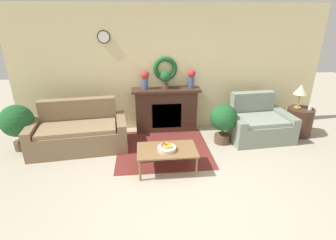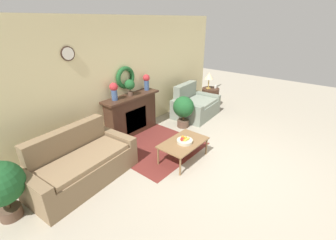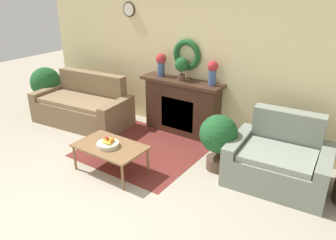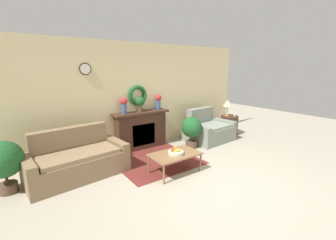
# 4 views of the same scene
# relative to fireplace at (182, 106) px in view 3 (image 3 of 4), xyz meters

# --- Properties ---
(ground_plane) EXTENTS (16.00, 16.00, 0.00)m
(ground_plane) POSITION_rel_fireplace_xyz_m (0.13, -2.53, -0.50)
(ground_plane) COLOR #ADA38E
(floor_rug) EXTENTS (1.80, 1.72, 0.01)m
(floor_rug) POSITION_rel_fireplace_xyz_m (-0.15, -0.91, -0.49)
(floor_rug) COLOR maroon
(floor_rug) RESTS_ON ground_plane
(wall_back) EXTENTS (6.80, 0.16, 2.70)m
(wall_back) POSITION_rel_fireplace_xyz_m (0.12, 0.21, 0.86)
(wall_back) COLOR beige
(wall_back) RESTS_ON ground_plane
(fireplace) EXTENTS (1.48, 0.41, 0.98)m
(fireplace) POSITION_rel_fireplace_xyz_m (0.00, 0.00, 0.00)
(fireplace) COLOR #42281C
(fireplace) RESTS_ON ground_plane
(couch_left) EXTENTS (1.90, 1.06, 0.92)m
(couch_left) POSITION_rel_fireplace_xyz_m (-1.79, -0.67, -0.18)
(couch_left) COLOR #846B4C
(couch_left) RESTS_ON ground_plane
(loveseat_right) EXTENTS (1.35, 1.05, 0.91)m
(loveseat_right) POSITION_rel_fireplace_xyz_m (1.90, -0.58, -0.19)
(loveseat_right) COLOR gray
(loveseat_right) RESTS_ON ground_plane
(coffee_table) EXTENTS (0.99, 0.62, 0.40)m
(coffee_table) POSITION_rel_fireplace_xyz_m (-0.15, -1.66, -0.13)
(coffee_table) COLOR olive
(coffee_table) RESTS_ON ground_plane
(fruit_bowl) EXTENTS (0.31, 0.31, 0.12)m
(fruit_bowl) POSITION_rel_fireplace_xyz_m (-0.15, -1.69, -0.05)
(fruit_bowl) COLOR beige
(fruit_bowl) RESTS_ON coffee_table
(vase_on_mantel_left) EXTENTS (0.18, 0.18, 0.39)m
(vase_on_mantel_left) POSITION_rel_fireplace_xyz_m (-0.44, 0.01, 0.71)
(vase_on_mantel_left) COLOR #3D5684
(vase_on_mantel_left) RESTS_ON fireplace
(vase_on_mantel_right) EXTENTS (0.17, 0.17, 0.40)m
(vase_on_mantel_right) POSITION_rel_fireplace_xyz_m (0.56, 0.01, 0.72)
(vase_on_mantel_right) COLOR #3D5684
(vase_on_mantel_right) RESTS_ON fireplace
(potted_plant_on_mantel) EXTENTS (0.24, 0.24, 0.38)m
(potted_plant_on_mantel) POSITION_rel_fireplace_xyz_m (-0.01, -0.01, 0.73)
(potted_plant_on_mantel) COLOR brown
(potted_plant_on_mantel) RESTS_ON fireplace
(potted_plant_floor_by_couch) EXTENTS (0.62, 0.62, 0.91)m
(potted_plant_floor_by_couch) POSITION_rel_fireplace_xyz_m (-2.91, -0.62, 0.07)
(potted_plant_floor_by_couch) COLOR brown
(potted_plant_floor_by_couch) RESTS_ON ground_plane
(potted_plant_floor_by_loveseat) EXTENTS (0.54, 0.54, 0.83)m
(potted_plant_floor_by_loveseat) POSITION_rel_fireplace_xyz_m (1.08, -0.77, 0.02)
(potted_plant_floor_by_loveseat) COLOR brown
(potted_plant_floor_by_loveseat) RESTS_ON ground_plane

